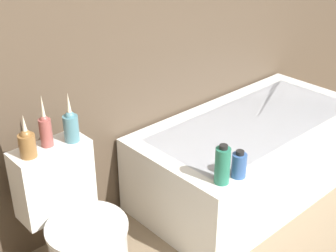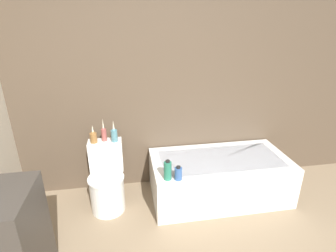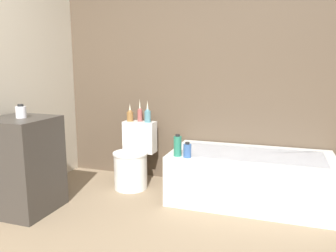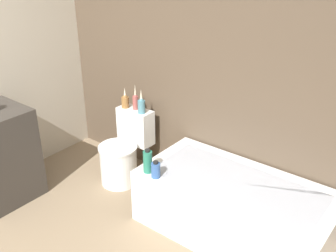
{
  "view_description": "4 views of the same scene",
  "coord_description": "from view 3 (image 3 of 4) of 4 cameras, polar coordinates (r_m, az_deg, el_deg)",
  "views": [
    {
      "loc": [
        -1.44,
        0.15,
        1.82
      ],
      "look_at": [
        -0.07,
        1.65,
        0.77
      ],
      "focal_mm": 50.0,
      "sensor_mm": 36.0,
      "label": 1
    },
    {
      "loc": [
        -0.31,
        -0.8,
        1.98
      ],
      "look_at": [
        0.11,
        1.65,
        0.97
      ],
      "focal_mm": 28.0,
      "sensor_mm": 36.0,
      "label": 2
    },
    {
      "loc": [
        0.95,
        -1.54,
        1.35
      ],
      "look_at": [
        -0.07,
        1.5,
        0.77
      ],
      "focal_mm": 35.0,
      "sensor_mm": 36.0,
      "label": 3
    },
    {
      "loc": [
        1.92,
        -0.71,
        2.28
      ],
      "look_at": [
        0.06,
        1.67,
        0.82
      ],
      "focal_mm": 42.0,
      "sensor_mm": 36.0,
      "label": 4
    }
  ],
  "objects": [
    {
      "name": "vase_gold",
      "position": [
        3.86,
        -6.63,
        1.89
      ],
      "size": [
        0.08,
        0.08,
        0.21
      ],
      "color": "olive",
      "rests_on": "toilet"
    },
    {
      "name": "vase_bronze",
      "position": [
        3.76,
        -3.57,
        1.92
      ],
      "size": [
        0.07,
        0.07,
        0.25
      ],
      "color": "teal",
      "rests_on": "toilet"
    },
    {
      "name": "soap_bottle_glass",
      "position": [
        3.26,
        -24.23,
        2.28
      ],
      "size": [
        0.09,
        0.09,
        0.12
      ],
      "color": "silver",
      "rests_on": "vanity_counter"
    },
    {
      "name": "vase_silver",
      "position": [
        3.84,
        -4.91,
        2.11
      ],
      "size": [
        0.06,
        0.06,
        0.26
      ],
      "color": "#994C47",
      "rests_on": "toilet"
    },
    {
      "name": "bathtub",
      "position": [
        3.43,
        14.05,
        -8.65
      ],
      "size": [
        1.58,
        0.8,
        0.5
      ],
      "color": "white",
      "rests_on": "ground"
    },
    {
      "name": "toilet",
      "position": [
        3.76,
        -6.03,
        -5.89
      ],
      "size": [
        0.39,
        0.55,
        0.72
      ],
      "color": "white",
      "rests_on": "ground"
    },
    {
      "name": "shampoo_bottle_short",
      "position": [
        3.12,
        3.38,
        -4.28
      ],
      "size": [
        0.08,
        0.08,
        0.15
      ],
      "color": "#335999",
      "rests_on": "bathtub"
    },
    {
      "name": "vanity_counter",
      "position": [
        3.36,
        -23.92,
        -6.22
      ],
      "size": [
        0.55,
        0.56,
        0.89
      ],
      "color": "#38332D",
      "rests_on": "ground"
    },
    {
      "name": "wall_back_tiled",
      "position": [
        3.82,
        4.13,
        9.52
      ],
      "size": [
        6.4,
        0.06,
        2.6
      ],
      "color": "brown",
      "rests_on": "ground_plane"
    },
    {
      "name": "shampoo_bottle_tall",
      "position": [
        3.16,
        1.68,
        -3.48
      ],
      "size": [
        0.08,
        0.08,
        0.21
      ],
      "color": "#267259",
      "rests_on": "bathtub"
    }
  ]
}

